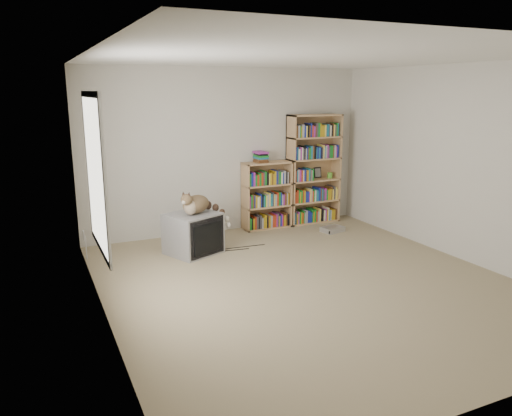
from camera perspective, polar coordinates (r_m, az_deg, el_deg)
name	(u,v)px	position (r m, az deg, el deg)	size (l,w,h in m)	color
floor	(309,283)	(5.84, 6.04, -8.52)	(4.50, 5.00, 0.01)	tan
wall_back	(227,151)	(7.72, -3.29, 6.51)	(4.50, 0.02, 2.50)	beige
wall_front	(510,235)	(3.65, 27.03, -2.73)	(4.50, 0.02, 2.50)	beige
wall_left	(98,193)	(4.76, -17.57, 1.60)	(0.02, 5.00, 2.50)	beige
wall_right	(463,164)	(6.92, 22.59, 4.71)	(0.02, 5.00, 2.50)	beige
ceiling	(315,57)	(5.43, 6.71, 16.77)	(4.50, 5.00, 0.02)	white
window	(96,174)	(4.93, -17.86, 3.75)	(0.02, 1.22, 1.52)	white
crt_tv	(193,233)	(6.80, -7.24, -2.90)	(0.81, 0.78, 0.55)	gray
cat	(201,206)	(6.74, -6.36, 0.21)	(0.76, 0.50, 0.54)	#332015
bookcase_tall	(313,172)	(8.30, 6.53, 4.12)	(0.89, 0.30, 1.78)	tan
bookcase_short	(266,198)	(7.96, 1.18, 1.20)	(0.77, 0.30, 1.06)	tan
book_stack	(260,157)	(7.81, 0.50, 5.86)	(0.20, 0.26, 0.17)	#AB3116
green_mug	(330,175)	(8.46, 8.40, 3.74)	(0.08, 0.08, 0.09)	#5EB433
framed_print	(317,173)	(8.44, 7.03, 4.05)	(0.13, 0.01, 0.18)	black
dvd_player	(333,229)	(7.92, 8.74, -2.41)	(0.34, 0.24, 0.08)	#BCBCC1
wall_outlet	(84,236)	(6.86, -19.09, -3.02)	(0.01, 0.08, 0.13)	silver
floor_cables	(263,245)	(7.16, 0.83, -4.23)	(1.20, 0.70, 0.01)	black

